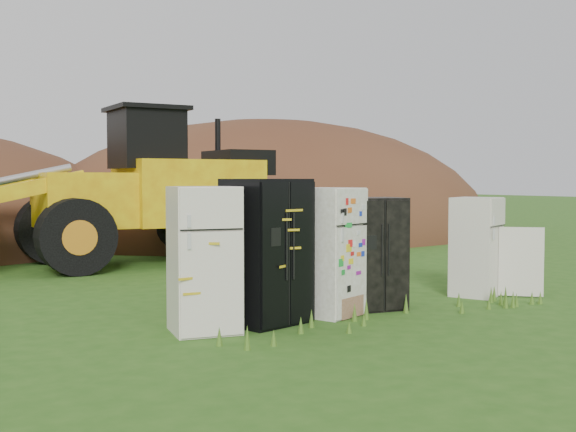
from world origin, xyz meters
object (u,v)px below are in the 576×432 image
fridge_sticker (329,252)px  fridge_open_door (476,247)px  fridge_black_side (267,251)px  fridge_dark_mid (373,253)px  fridge_leftmost (204,259)px  wheel_loader (108,186)px

fridge_sticker → fridge_open_door: (2.99, 0.00, -0.09)m
fridge_black_side → fridge_dark_mid: 1.87m
fridge_leftmost → fridge_sticker: fridge_leftmost is taller
fridge_leftmost → fridge_dark_mid: size_ratio=1.11×
fridge_open_door → fridge_dark_mid: bearing=156.0°
wheel_loader → fridge_black_side: bearing=-89.7°
fridge_leftmost → fridge_dark_mid: 2.80m
fridge_dark_mid → wheel_loader: 7.37m
fridge_black_side → fridge_sticker: fridge_black_side is taller
wheel_loader → fridge_sticker: bearing=-81.5°
fridge_black_side → wheel_loader: 7.27m
fridge_leftmost → fridge_black_side: bearing=14.6°
fridge_sticker → fridge_open_door: fridge_sticker is taller
fridge_sticker → wheel_loader: size_ratio=0.25×
fridge_leftmost → wheel_loader: 7.41m
fridge_dark_mid → fridge_open_door: fridge_dark_mid is taller
wheel_loader → fridge_leftmost: bearing=-97.0°
fridge_leftmost → fridge_open_door: (4.96, 0.04, -0.10)m
fridge_dark_mid → fridge_open_door: size_ratio=1.02×
fridge_leftmost → wheel_loader: bearing=92.7°
fridge_dark_mid → fridge_black_side: bearing=-165.9°
fridge_black_side → fridge_sticker: size_ratio=1.07×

